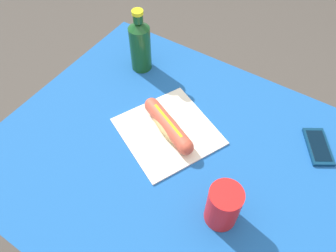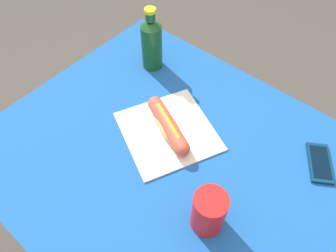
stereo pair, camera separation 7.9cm
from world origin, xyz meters
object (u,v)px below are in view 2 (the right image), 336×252
drinking_cup (209,212)px  soda_bottle (152,43)px  hot_dog (168,125)px  cell_phone (320,163)px

drinking_cup → soda_bottle: bearing=-35.3°
hot_dog → cell_phone: bearing=-154.6°
drinking_cup → hot_dog: bearing=-31.0°
soda_bottle → cell_phone: bearing=179.6°
soda_bottle → drinking_cup: size_ratio=1.77×
hot_dog → drinking_cup: (-0.27, 0.16, 0.03)m
cell_phone → drinking_cup: bearing=67.2°
cell_phone → hot_dog: bearing=25.4°
soda_bottle → drinking_cup: 0.63m
hot_dog → soda_bottle: bearing=-39.4°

